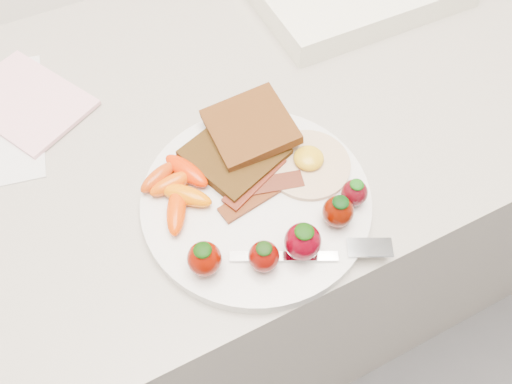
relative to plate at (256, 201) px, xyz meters
name	(u,v)px	position (x,y,z in m)	size (l,w,h in m)	color
counter	(234,248)	(0.03, 0.17, -0.46)	(2.00, 0.60, 0.90)	gray
plate	(256,201)	(0.00, 0.00, 0.00)	(0.27, 0.27, 0.02)	silver
toast_lower	(235,154)	(0.00, 0.06, 0.02)	(0.10, 0.10, 0.01)	black
toast_upper	(250,127)	(0.03, 0.08, 0.03)	(0.10, 0.10, 0.01)	#361C07
fried_egg	(308,163)	(0.08, 0.01, 0.01)	(0.12, 0.12, 0.02)	beige
bacon_strips	(258,187)	(0.01, 0.01, 0.01)	(0.11, 0.07, 0.01)	#331108
baby_carrots	(177,188)	(-0.08, 0.05, 0.02)	(0.09, 0.11, 0.02)	#D94E04
strawberries	(289,235)	(0.00, -0.07, 0.03)	(0.22, 0.07, 0.05)	#680A00
fork	(323,252)	(0.03, -0.10, 0.01)	(0.17, 0.08, 0.00)	silver
notepad	(26,101)	(-0.21, 0.28, 0.00)	(0.12, 0.17, 0.01)	#F3B1BE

